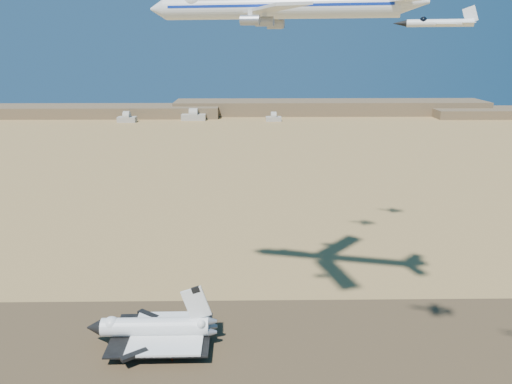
{
  "coord_description": "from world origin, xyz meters",
  "views": [
    {
      "loc": [
        8.7,
        -142.67,
        92.68
      ],
      "look_at": [
        11.01,
        8.0,
        47.66
      ],
      "focal_mm": 35.0,
      "sensor_mm": 36.0,
      "label": 1
    }
  ],
  "objects_px": {
    "crew_a": "(175,356)",
    "chase_jet_a": "(438,23)",
    "crew_b": "(172,358)",
    "carrier_747": "(270,7)",
    "chase_jet_e": "(375,7)",
    "shuttle": "(154,329)",
    "crew_c": "(175,356)",
    "chase_jet_d": "(331,3)"
  },
  "relations": [
    {
      "from": "crew_b",
      "to": "chase_jet_a",
      "type": "relative_size",
      "value": 0.12
    },
    {
      "from": "chase_jet_a",
      "to": "chase_jet_d",
      "type": "bearing_deg",
      "value": 112.46
    },
    {
      "from": "chase_jet_a",
      "to": "chase_jet_e",
      "type": "xyz_separation_m",
      "value": [
        12.88,
        106.42,
        9.78
      ]
    },
    {
      "from": "crew_a",
      "to": "chase_jet_a",
      "type": "height_order",
      "value": "chase_jet_a"
    },
    {
      "from": "chase_jet_d",
      "to": "chase_jet_a",
      "type": "bearing_deg",
      "value": -71.51
    },
    {
      "from": "chase_jet_a",
      "to": "crew_c",
      "type": "bearing_deg",
      "value": 171.74
    },
    {
      "from": "carrier_747",
      "to": "crew_a",
      "type": "xyz_separation_m",
      "value": [
        -28.85,
        -14.62,
        -101.27
      ]
    },
    {
      "from": "carrier_747",
      "to": "chase_jet_d",
      "type": "distance_m",
      "value": 49.1
    },
    {
      "from": "crew_a",
      "to": "shuttle",
      "type": "bearing_deg",
      "value": 44.02
    },
    {
      "from": "crew_a",
      "to": "crew_b",
      "type": "relative_size",
      "value": 1.02
    },
    {
      "from": "shuttle",
      "to": "chase_jet_e",
      "type": "distance_m",
      "value": 146.79
    },
    {
      "from": "carrier_747",
      "to": "chase_jet_e",
      "type": "height_order",
      "value": "carrier_747"
    },
    {
      "from": "crew_b",
      "to": "chase_jet_d",
      "type": "relative_size",
      "value": 0.13
    },
    {
      "from": "crew_a",
      "to": "chase_jet_d",
      "type": "height_order",
      "value": "chase_jet_d"
    },
    {
      "from": "crew_b",
      "to": "chase_jet_e",
      "type": "distance_m",
      "value": 150.94
    },
    {
      "from": "shuttle",
      "to": "crew_c",
      "type": "relative_size",
      "value": 23.38
    },
    {
      "from": "shuttle",
      "to": "carrier_747",
      "type": "bearing_deg",
      "value": 9.73
    },
    {
      "from": "shuttle",
      "to": "chase_jet_d",
      "type": "relative_size",
      "value": 2.94
    },
    {
      "from": "crew_a",
      "to": "crew_c",
      "type": "relative_size",
      "value": 1.06
    },
    {
      "from": "carrier_747",
      "to": "crew_b",
      "type": "distance_m",
      "value": 106.64
    },
    {
      "from": "chase_jet_d",
      "to": "crew_b",
      "type": "bearing_deg",
      "value": -118.9
    },
    {
      "from": "crew_b",
      "to": "chase_jet_a",
      "type": "bearing_deg",
      "value": -132.64
    },
    {
      "from": "chase_jet_e",
      "to": "crew_b",
      "type": "bearing_deg",
      "value": -119.54
    },
    {
      "from": "carrier_747",
      "to": "chase_jet_a",
      "type": "bearing_deg",
      "value": -40.73
    },
    {
      "from": "shuttle",
      "to": "crew_b",
      "type": "distance_m",
      "value": 12.33
    },
    {
      "from": "carrier_747",
      "to": "crew_a",
      "type": "height_order",
      "value": "carrier_747"
    },
    {
      "from": "chase_jet_a",
      "to": "chase_jet_e",
      "type": "relative_size",
      "value": 1.06
    },
    {
      "from": "carrier_747",
      "to": "crew_c",
      "type": "relative_size",
      "value": 44.19
    },
    {
      "from": "crew_a",
      "to": "chase_jet_e",
      "type": "height_order",
      "value": "chase_jet_e"
    },
    {
      "from": "carrier_747",
      "to": "chase_jet_e",
      "type": "bearing_deg",
      "value": 68.02
    },
    {
      "from": "shuttle",
      "to": "crew_c",
      "type": "height_order",
      "value": "shuttle"
    },
    {
      "from": "shuttle",
      "to": "carrier_747",
      "type": "xyz_separation_m",
      "value": [
        36.26,
        6.59,
        96.78
      ]
    },
    {
      "from": "crew_b",
      "to": "chase_jet_a",
      "type": "xyz_separation_m",
      "value": [
        60.96,
        -27.52,
        95.6
      ]
    },
    {
      "from": "shuttle",
      "to": "chase_jet_a",
      "type": "relative_size",
      "value": 2.65
    },
    {
      "from": "shuttle",
      "to": "chase_jet_d",
      "type": "distance_m",
      "value": 127.37
    },
    {
      "from": "chase_jet_d",
      "to": "chase_jet_e",
      "type": "relative_size",
      "value": 0.96
    },
    {
      "from": "chase_jet_a",
      "to": "chase_jet_e",
      "type": "bearing_deg",
      "value": 100.3
    },
    {
      "from": "crew_c",
      "to": "chase_jet_e",
      "type": "distance_m",
      "value": 150.03
    },
    {
      "from": "crew_c",
      "to": "chase_jet_a",
      "type": "relative_size",
      "value": 0.11
    },
    {
      "from": "carrier_747",
      "to": "chase_jet_d",
      "type": "relative_size",
      "value": 5.56
    },
    {
      "from": "carrier_747",
      "to": "chase_jet_a",
      "type": "height_order",
      "value": "carrier_747"
    },
    {
      "from": "chase_jet_e",
      "to": "crew_a",
      "type": "bearing_deg",
      "value": -119.76
    }
  ]
}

